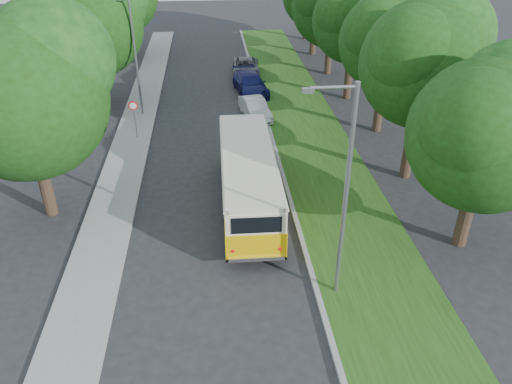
{
  "coord_description": "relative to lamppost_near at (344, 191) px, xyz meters",
  "views": [
    {
      "loc": [
        0.08,
        -16.14,
        12.52
      ],
      "look_at": [
        1.82,
        2.53,
        1.5
      ],
      "focal_mm": 35.0,
      "sensor_mm": 36.0,
      "label": 1
    }
  ],
  "objects": [
    {
      "name": "ground",
      "position": [
        -4.21,
        2.5,
        -4.37
      ],
      "size": [
        120.0,
        120.0,
        0.0
      ],
      "primitive_type": "plane",
      "color": "#262629",
      "rests_on": "ground"
    },
    {
      "name": "car_blue",
      "position": [
        -1.21,
        22.19,
        -3.64
      ],
      "size": [
        2.72,
        5.23,
        1.45
      ],
      "primitive_type": "imported",
      "rotation": [
        0.0,
        0.0,
        0.14
      ],
      "color": "#121753",
      "rests_on": "ground"
    },
    {
      "name": "car_silver",
      "position": [
        -1.67,
        11.49,
        -3.74
      ],
      "size": [
        1.95,
        3.85,
        1.26
      ],
      "primitive_type": "imported",
      "rotation": [
        0.0,
        0.0,
        0.13
      ],
      "color": "#B4B5B9",
      "rests_on": "ground"
    },
    {
      "name": "grass_verge",
      "position": [
        1.74,
        7.5,
        -4.3
      ],
      "size": [
        4.5,
        70.0,
        0.13
      ],
      "primitive_type": "cube",
      "color": "#224712",
      "rests_on": "ground"
    },
    {
      "name": "lamppost_far",
      "position": [
        -8.91,
        18.5,
        -0.25
      ],
      "size": [
        1.71,
        0.16,
        7.5
      ],
      "color": "gray",
      "rests_on": "ground"
    },
    {
      "name": "sidewalk",
      "position": [
        -9.01,
        7.5,
        -4.31
      ],
      "size": [
        2.2,
        70.0,
        0.12
      ],
      "primitive_type": "cube",
      "color": "gray",
      "rests_on": "ground"
    },
    {
      "name": "curb",
      "position": [
        -0.61,
        7.5,
        -4.29
      ],
      "size": [
        0.2,
        70.0,
        0.15
      ],
      "primitive_type": "cube",
      "color": "gray",
      "rests_on": "ground"
    },
    {
      "name": "treeline",
      "position": [
        -1.06,
        20.49,
        1.56
      ],
      "size": [
        24.27,
        41.91,
        9.46
      ],
      "color": "#332319",
      "rests_on": "ground"
    },
    {
      "name": "car_grey",
      "position": [
        -1.21,
        26.79,
        -3.73
      ],
      "size": [
        2.35,
        4.72,
        1.28
      ],
      "primitive_type": "imported",
      "rotation": [
        0.0,
        0.0,
        -0.05
      ],
      "color": "slate",
      "rests_on": "ground"
    },
    {
      "name": "car_white",
      "position": [
        -1.31,
        17.32,
        -3.73
      ],
      "size": [
        2.05,
        4.05,
        1.27
      ],
      "primitive_type": "imported",
      "rotation": [
        0.0,
        0.0,
        0.19
      ],
      "color": "silver",
      "rests_on": "ground"
    },
    {
      "name": "warning_sign",
      "position": [
        -8.71,
        14.48,
        -2.66
      ],
      "size": [
        0.56,
        0.1,
        2.5
      ],
      "color": "gray",
      "rests_on": "ground"
    },
    {
      "name": "lamppost_near",
      "position": [
        0.0,
        0.0,
        0.0
      ],
      "size": [
        1.71,
        0.16,
        8.0
      ],
      "color": "gray",
      "rests_on": "ground"
    },
    {
      "name": "vintage_bus",
      "position": [
        -2.63,
        6.25,
        -2.95
      ],
      "size": [
        2.6,
        9.59,
        2.84
      ],
      "primitive_type": null,
      "rotation": [
        0.0,
        0.0,
        -0.01
      ],
      "color": "yellow",
      "rests_on": "ground"
    }
  ]
}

